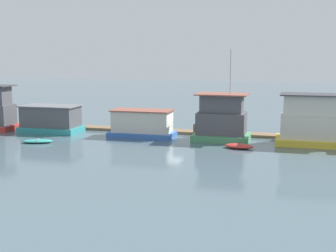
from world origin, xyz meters
name	(u,v)px	position (x,y,z in m)	size (l,w,h in m)	color
ground_plane	(170,138)	(0.00, 0.00, 0.00)	(200.00, 200.00, 0.00)	#475B66
dock_walkway	(177,131)	(0.00, 3.11, 0.15)	(59.60, 1.99, 0.30)	brown
houseboat_teal	(51,119)	(-13.97, -0.25, 1.48)	(6.73, 3.73, 3.07)	teal
houseboat_blue	(142,124)	(-3.06, -0.27, 1.38)	(6.94, 3.58, 2.92)	#3866B7
houseboat_green	(222,120)	(5.48, -0.14, 2.12)	(5.73, 4.03, 9.29)	#4C9360
houseboat_yellow	(315,122)	(14.65, -0.23, 2.27)	(7.34, 4.00, 5.01)	gold
dinghy_teal	(38,141)	(-12.13, -6.32, 0.18)	(3.25, 2.20, 0.36)	teal
dinghy_red	(239,146)	(7.72, -3.86, 0.23)	(2.87, 1.66, 0.46)	red
mooring_post_near_left	(194,130)	(2.22, 1.87, 0.64)	(0.29, 0.29, 1.27)	brown
mooring_post_far_left	(42,121)	(-16.38, 1.87, 0.89)	(0.32, 0.32, 1.79)	brown
mooring_post_near_right	(125,127)	(-5.78, 1.87, 0.67)	(0.30, 0.30, 1.34)	#846B4C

